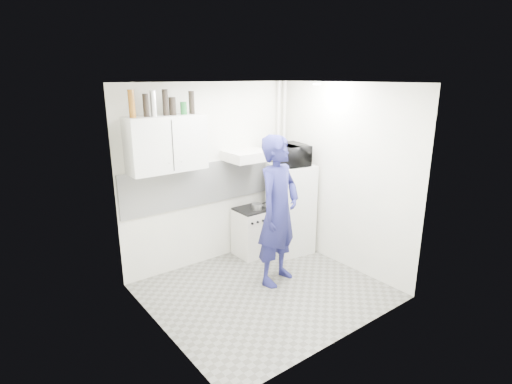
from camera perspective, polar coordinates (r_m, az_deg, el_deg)
floor at (r=5.32m, az=1.31°, el=-13.94°), size 2.80×2.80×0.00m
ceiling at (r=4.60m, az=1.53°, el=15.34°), size 2.80×2.80×0.00m
wall_back at (r=5.79m, az=-6.34°, el=2.43°), size 2.80×0.00×2.80m
wall_left at (r=4.11m, az=-14.04°, el=-3.75°), size 0.00×2.60×2.60m
wall_right at (r=5.75m, az=12.39°, el=2.04°), size 0.00×2.60×2.60m
person at (r=5.18m, az=3.20°, el=-2.75°), size 0.83×0.67×1.98m
stove at (r=6.15m, az=-0.72°, el=-5.82°), size 0.45×0.45×0.72m
fridge at (r=6.21m, az=4.97°, el=-2.37°), size 0.67×0.67×1.39m
stove_top at (r=6.02m, az=-0.73°, el=-2.52°), size 0.43×0.43×0.03m
saucepan at (r=5.98m, az=0.13°, el=-2.07°), size 0.16×0.16×0.09m
microwave at (r=5.99m, az=5.17°, el=5.37°), size 0.62×0.47×0.31m
bottle_a at (r=4.98m, az=-17.34°, el=11.95°), size 0.08×0.08×0.32m
bottle_b at (r=5.04m, az=-15.46°, el=11.85°), size 0.07×0.07×0.27m
bottle_c at (r=5.08m, az=-14.46°, el=12.14°), size 0.07×0.07×0.31m
bottle_d at (r=5.14m, az=-12.82°, el=12.35°), size 0.07×0.07×0.32m
canister_a at (r=5.18m, az=-11.85°, el=11.90°), size 0.09×0.09×0.22m
canister_b at (r=5.25m, az=-10.31°, el=11.71°), size 0.08×0.08×0.16m
bottle_e at (r=5.30m, az=-9.19°, el=12.50°), size 0.07×0.07×0.29m
upper_cabinet at (r=5.19m, az=-12.67°, el=6.73°), size 1.00×0.35×0.70m
range_hood at (r=5.77m, az=-1.29°, el=5.23°), size 0.60×0.50×0.14m
backsplash at (r=5.80m, az=-6.23°, el=1.45°), size 2.74×0.03×0.60m
pipe_a at (r=6.48m, az=3.94°, el=3.97°), size 0.05×0.05×2.60m
pipe_b at (r=6.40m, az=3.13°, el=3.83°), size 0.04×0.04×2.60m
ceiling_spot_fixture at (r=5.42m, az=8.71°, el=14.98°), size 0.10×0.10×0.02m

